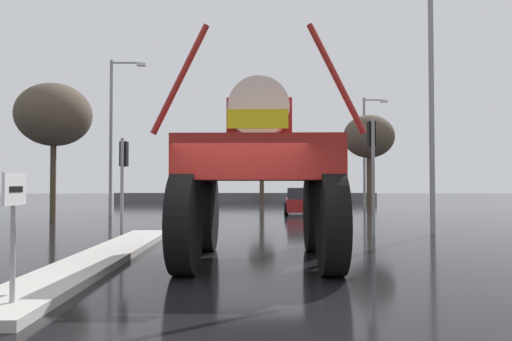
{
  "coord_description": "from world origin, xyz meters",
  "views": [
    {
      "loc": [
        0.15,
        -7.87,
        1.74
      ],
      "look_at": [
        0.4,
        6.38,
        2.14
      ],
      "focal_mm": 33.31,
      "sensor_mm": 36.0,
      "label": 1
    }
  ],
  "objects_px": {
    "oversize_sprayer": "(259,172)",
    "traffic_signal_near_right": "(372,150)",
    "traffic_signal_near_left": "(123,165)",
    "streetlight_near_right": "(434,89)",
    "traffic_signal_far_left": "(320,169)",
    "sedan_ahead": "(301,202)",
    "streetlight_far_left": "(114,129)",
    "bare_tree_far_center": "(262,151)",
    "lane_arrow_sign": "(14,213)",
    "bare_tree_right": "(369,137)",
    "streetlight_far_right": "(366,147)",
    "bare_tree_left": "(54,115)"
  },
  "relations": [
    {
      "from": "oversize_sprayer",
      "to": "streetlight_far_right",
      "type": "relative_size",
      "value": 0.68
    },
    {
      "from": "sedan_ahead",
      "to": "oversize_sprayer",
      "type": "bearing_deg",
      "value": 174.02
    },
    {
      "from": "traffic_signal_near_right",
      "to": "streetlight_near_right",
      "type": "bearing_deg",
      "value": 8.15
    },
    {
      "from": "streetlight_far_left",
      "to": "bare_tree_far_center",
      "type": "distance_m",
      "value": 19.07
    },
    {
      "from": "oversize_sprayer",
      "to": "bare_tree_right",
      "type": "relative_size",
      "value": 0.88
    },
    {
      "from": "traffic_signal_far_left",
      "to": "bare_tree_right",
      "type": "xyz_separation_m",
      "value": [
        2.91,
        -1.68,
        2.03
      ]
    },
    {
      "from": "streetlight_near_right",
      "to": "streetlight_far_right",
      "type": "bearing_deg",
      "value": 83.5
    },
    {
      "from": "traffic_signal_near_right",
      "to": "sedan_ahead",
      "type": "bearing_deg",
      "value": 95.72
    },
    {
      "from": "traffic_signal_near_left",
      "to": "traffic_signal_near_right",
      "type": "height_order",
      "value": "traffic_signal_near_right"
    },
    {
      "from": "traffic_signal_near_right",
      "to": "bare_tree_far_center",
      "type": "xyz_separation_m",
      "value": [
        -2.93,
        27.33,
        1.9
      ]
    },
    {
      "from": "streetlight_far_right",
      "to": "bare_tree_right",
      "type": "distance_m",
      "value": 3.75
    },
    {
      "from": "lane_arrow_sign",
      "to": "traffic_signal_near_right",
      "type": "height_order",
      "value": "traffic_signal_near_right"
    },
    {
      "from": "streetlight_far_right",
      "to": "streetlight_far_left",
      "type": "bearing_deg",
      "value": -155.11
    },
    {
      "from": "streetlight_near_right",
      "to": "traffic_signal_near_right",
      "type": "bearing_deg",
      "value": -171.85
    },
    {
      "from": "streetlight_near_right",
      "to": "streetlight_far_left",
      "type": "height_order",
      "value": "streetlight_near_right"
    },
    {
      "from": "traffic_signal_far_left",
      "to": "bare_tree_far_center",
      "type": "distance_m",
      "value": 12.23
    },
    {
      "from": "traffic_signal_near_right",
      "to": "streetlight_far_left",
      "type": "height_order",
      "value": "streetlight_far_left"
    },
    {
      "from": "traffic_signal_far_left",
      "to": "streetlight_near_right",
      "type": "height_order",
      "value": "streetlight_near_right"
    },
    {
      "from": "lane_arrow_sign",
      "to": "bare_tree_left",
      "type": "bearing_deg",
      "value": 110.53
    },
    {
      "from": "bare_tree_right",
      "to": "sedan_ahead",
      "type": "bearing_deg",
      "value": -150.16
    },
    {
      "from": "streetlight_near_right",
      "to": "bare_tree_left",
      "type": "distance_m",
      "value": 16.55
    },
    {
      "from": "streetlight_far_left",
      "to": "lane_arrow_sign",
      "type": "bearing_deg",
      "value": -77.83
    },
    {
      "from": "streetlight_far_left",
      "to": "streetlight_far_right",
      "type": "relative_size",
      "value": 1.09
    },
    {
      "from": "streetlight_far_left",
      "to": "bare_tree_far_center",
      "type": "xyz_separation_m",
      "value": [
        8.75,
        16.94,
        -0.0
      ]
    },
    {
      "from": "lane_arrow_sign",
      "to": "bare_tree_right",
      "type": "xyz_separation_m",
      "value": [
        10.93,
        23.68,
        3.4
      ]
    },
    {
      "from": "streetlight_far_left",
      "to": "streetlight_near_right",
      "type": "bearing_deg",
      "value": -35.76
    },
    {
      "from": "lane_arrow_sign",
      "to": "oversize_sprayer",
      "type": "relative_size",
      "value": 0.32
    },
    {
      "from": "streetlight_far_right",
      "to": "bare_tree_right",
      "type": "height_order",
      "value": "streetlight_far_right"
    },
    {
      "from": "sedan_ahead",
      "to": "streetlight_far_left",
      "type": "height_order",
      "value": "streetlight_far_left"
    },
    {
      "from": "traffic_signal_near_right",
      "to": "bare_tree_far_center",
      "type": "bearing_deg",
      "value": 96.13
    },
    {
      "from": "oversize_sprayer",
      "to": "traffic_signal_near_left",
      "type": "bearing_deg",
      "value": 42.25
    },
    {
      "from": "oversize_sprayer",
      "to": "streetlight_far_left",
      "type": "distance_m",
      "value": 17.71
    },
    {
      "from": "lane_arrow_sign",
      "to": "traffic_signal_near_right",
      "type": "distance_m",
      "value": 12.17
    },
    {
      "from": "traffic_signal_near_right",
      "to": "oversize_sprayer",
      "type": "bearing_deg",
      "value": -126.74
    },
    {
      "from": "lane_arrow_sign",
      "to": "oversize_sprayer",
      "type": "height_order",
      "value": "oversize_sprayer"
    },
    {
      "from": "traffic_signal_near_left",
      "to": "bare_tree_far_center",
      "type": "relative_size",
      "value": 0.55
    },
    {
      "from": "oversize_sprayer",
      "to": "traffic_signal_far_left",
      "type": "distance_m",
      "value": 21.63
    },
    {
      "from": "traffic_signal_near_left",
      "to": "streetlight_near_right",
      "type": "relative_size",
      "value": 0.35
    },
    {
      "from": "traffic_signal_near_left",
      "to": "streetlight_far_left",
      "type": "relative_size",
      "value": 0.38
    },
    {
      "from": "oversize_sprayer",
      "to": "traffic_signal_near_right",
      "type": "height_order",
      "value": "oversize_sprayer"
    },
    {
      "from": "sedan_ahead",
      "to": "traffic_signal_near_right",
      "type": "distance_m",
      "value": 11.71
    },
    {
      "from": "lane_arrow_sign",
      "to": "streetlight_near_right",
      "type": "distance_m",
      "value": 14.31
    },
    {
      "from": "lane_arrow_sign",
      "to": "streetlight_far_left",
      "type": "distance_m",
      "value": 20.69
    },
    {
      "from": "sedan_ahead",
      "to": "bare_tree_right",
      "type": "xyz_separation_m",
      "value": [
        4.68,
        2.69,
        4.03
      ]
    },
    {
      "from": "oversize_sprayer",
      "to": "streetlight_far_left",
      "type": "relative_size",
      "value": 0.62
    },
    {
      "from": "streetlight_far_left",
      "to": "bare_tree_right",
      "type": "xyz_separation_m",
      "value": [
        15.23,
        3.74,
        -0.05
      ]
    },
    {
      "from": "oversize_sprayer",
      "to": "sedan_ahead",
      "type": "xyz_separation_m",
      "value": [
        2.81,
        16.75,
        -1.3
      ]
    },
    {
      "from": "traffic_signal_near_left",
      "to": "streetlight_far_right",
      "type": "xyz_separation_m",
      "value": [
        12.69,
        17.78,
        2.03
      ]
    },
    {
      "from": "streetlight_far_right",
      "to": "bare_tree_far_center",
      "type": "relative_size",
      "value": 1.32
    },
    {
      "from": "sedan_ahead",
      "to": "bare_tree_far_center",
      "type": "distance_m",
      "value": 16.5
    }
  ]
}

